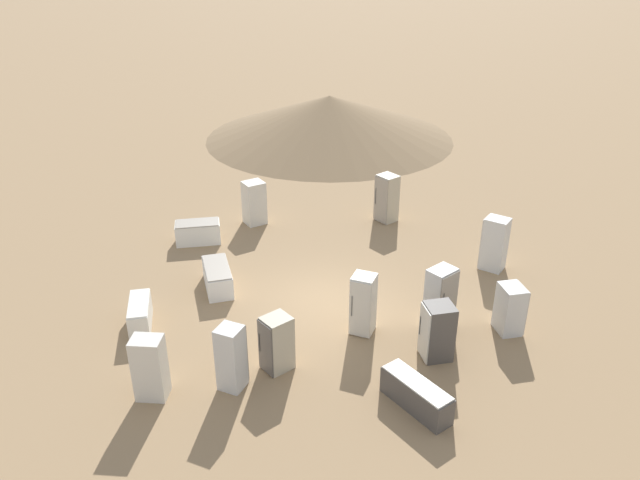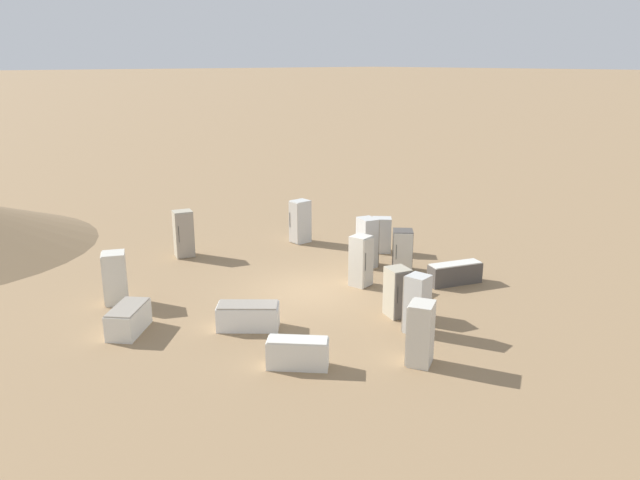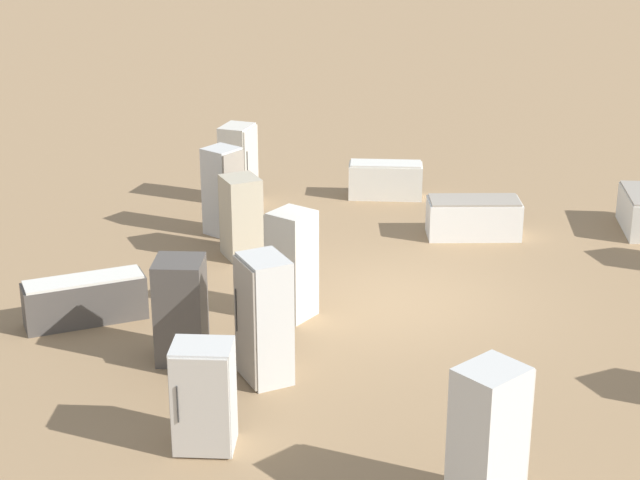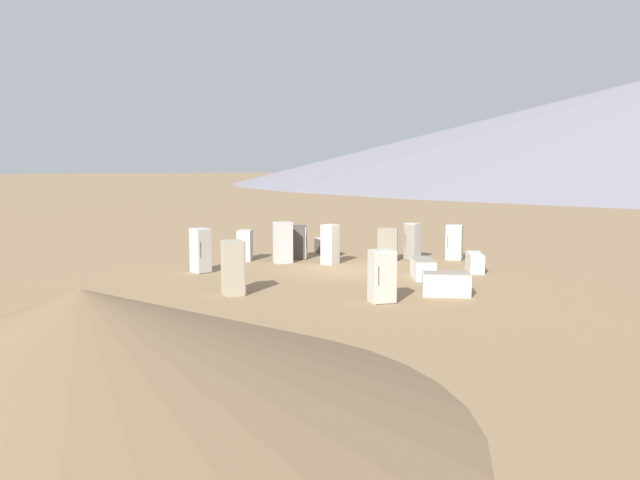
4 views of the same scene
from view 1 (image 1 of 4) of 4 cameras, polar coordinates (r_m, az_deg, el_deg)
The scene contains 16 objects.
ground_plane at distance 19.13m, azimuth 0.23°, elevation -5.60°, with size 1000.00×1000.00×0.00m, color #937551.
dirt_mound at distance 33.92m, azimuth 0.86°, elevation 11.17°, with size 13.27×13.27×2.30m.
discarded_fridge_0 at distance 24.07m, azimuth 6.11°, elevation 3.82°, with size 0.85×0.87×1.86m.
discarded_fridge_1 at distance 23.89m, azimuth -6.05°, elevation 3.42°, with size 0.96×0.96×1.68m.
discarded_fridge_2 at distance 15.69m, azimuth -15.27°, elevation -11.17°, with size 0.89×0.93×1.66m.
discarded_fridge_3 at distance 19.88m, azimuth -9.35°, elevation -3.37°, with size 1.74×1.85×0.76m.
discarded_fridge_4 at distance 18.53m, azimuth -16.13°, elevation -6.54°, with size 1.50×1.51×0.78m.
discarded_fridge_5 at distance 18.23m, azimuth 17.00°, elevation -6.05°, with size 0.98×0.98×1.43m.
discarded_fridge_6 at distance 17.35m, azimuth 3.95°, elevation -5.89°, with size 0.76×0.73×1.78m.
discarded_fridge_7 at distance 17.80m, azimuth 10.93°, elevation -5.29°, with size 0.88×0.78×1.87m.
discarded_fridge_8 at distance 16.07m, azimuth -3.99°, elevation -9.41°, with size 0.87×0.79×1.53m.
discarded_fridge_9 at distance 16.69m, azimuth 10.67°, elevation -8.23°, with size 1.03×1.03×1.58m.
discarded_fridge_10 at distance 22.88m, azimuth -11.09°, elevation 0.71°, with size 1.66×1.68×0.79m.
discarded_fridge_11 at distance 21.26m, azimuth 15.65°, elevation -0.34°, with size 0.62×0.79×1.83m.
discarded_fridge_12 at distance 15.27m, azimuth 8.78°, elevation -13.80°, with size 1.15×2.00×0.75m.
discarded_fridge_13 at distance 15.55m, azimuth -8.10°, elevation -10.60°, with size 0.72×0.68×1.73m.
Camera 1 is at (13.45, 9.00, 10.21)m, focal length 35.00 mm.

